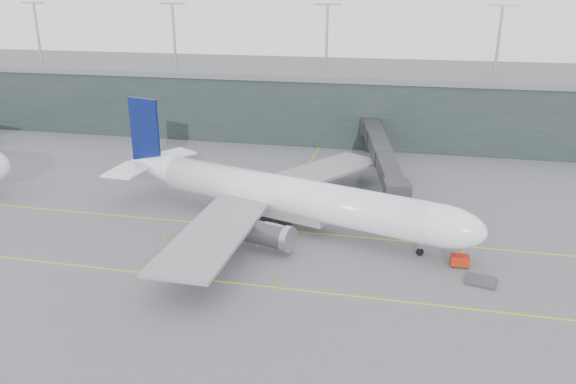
# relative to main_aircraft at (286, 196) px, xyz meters

# --- Properties ---
(ground) EXTENTS (320.00, 320.00, 0.00)m
(ground) POSITION_rel_main_aircraft_xyz_m (-7.20, 2.16, -4.53)
(ground) COLOR #525257
(ground) RESTS_ON ground
(taxiline_a) EXTENTS (160.00, 0.25, 0.02)m
(taxiline_a) POSITION_rel_main_aircraft_xyz_m (-7.20, -1.84, -4.52)
(taxiline_a) COLOR gold
(taxiline_a) RESTS_ON ground
(taxiline_b) EXTENTS (160.00, 0.25, 0.02)m
(taxiline_b) POSITION_rel_main_aircraft_xyz_m (-7.20, -17.84, -4.52)
(taxiline_b) COLOR gold
(taxiline_b) RESTS_ON ground
(taxiline_lead_main) EXTENTS (0.25, 60.00, 0.02)m
(taxiline_lead_main) POSITION_rel_main_aircraft_xyz_m (-2.20, 22.16, -4.52)
(taxiline_lead_main) COLOR gold
(taxiline_lead_main) RESTS_ON ground
(terminal) EXTENTS (240.00, 36.00, 29.00)m
(terminal) POSITION_rel_main_aircraft_xyz_m (-7.21, 60.16, 3.09)
(terminal) COLOR #1E2829
(terminal) RESTS_ON ground
(main_aircraft) EXTENTS (56.35, 51.86, 16.14)m
(main_aircraft) POSITION_rel_main_aircraft_xyz_m (0.00, 0.00, 0.00)
(main_aircraft) COLOR white
(main_aircraft) RESTS_ON ground
(jet_bridge) EXTENTS (11.28, 46.64, 7.13)m
(jet_bridge) POSITION_rel_main_aircraft_xyz_m (12.35, 26.77, 0.81)
(jet_bridge) COLOR #29282D
(jet_bridge) RESTS_ON ground
(gse_cart) EXTENTS (2.23, 1.47, 1.49)m
(gse_cart) POSITION_rel_main_aircraft_xyz_m (23.69, -7.89, -3.70)
(gse_cart) COLOR #A71F0B
(gse_cart) RESTS_ON ground
(baggage_dolly) EXTENTS (3.95, 3.46, 0.34)m
(baggage_dolly) POSITION_rel_main_aircraft_xyz_m (25.90, -11.55, -4.33)
(baggage_dolly) COLOR #36363B
(baggage_dolly) RESTS_ON ground
(uld_a) EXTENTS (2.57, 2.32, 1.92)m
(uld_a) POSITION_rel_main_aircraft_xyz_m (-13.34, 12.33, -3.52)
(uld_a) COLOR #3B3B41
(uld_a) RESTS_ON ground
(uld_b) EXTENTS (2.22, 1.80, 1.99)m
(uld_b) POSITION_rel_main_aircraft_xyz_m (-8.35, 14.20, -3.49)
(uld_b) COLOR #3B3B41
(uld_b) RESTS_ON ground
(uld_c) EXTENTS (1.95, 1.66, 1.60)m
(uld_c) POSITION_rel_main_aircraft_xyz_m (-6.07, 12.40, -3.69)
(uld_c) COLOR #3B3B41
(uld_c) RESTS_ON ground
(cone_nose) EXTENTS (0.44, 0.44, 0.70)m
(cone_nose) POSITION_rel_main_aircraft_xyz_m (24.31, -3.31, -4.18)
(cone_nose) COLOR #EA5A0D
(cone_nose) RESTS_ON ground
(cone_wing_stbd) EXTENTS (0.42, 0.42, 0.67)m
(cone_wing_stbd) POSITION_rel_main_aircraft_xyz_m (2.75, -16.72, -4.19)
(cone_wing_stbd) COLOR orange
(cone_wing_stbd) RESTS_ON ground
(cone_wing_port) EXTENTS (0.39, 0.39, 0.62)m
(cone_wing_port) POSITION_rel_main_aircraft_xyz_m (3.68, 13.82, -4.22)
(cone_wing_port) COLOR #EE480D
(cone_wing_port) RESTS_ON ground
(cone_tail) EXTENTS (0.43, 0.43, 0.69)m
(cone_tail) POSITION_rel_main_aircraft_xyz_m (-15.07, -8.13, -4.19)
(cone_tail) COLOR orange
(cone_tail) RESTS_ON ground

